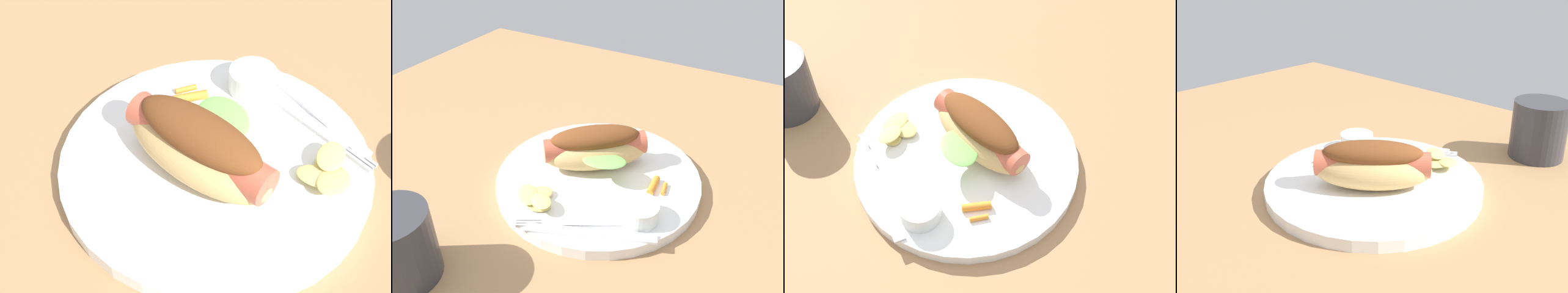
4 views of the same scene
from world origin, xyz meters
TOP-DOWN VIEW (x-y plane):
  - ground_plane at (0.00, 0.00)cm, footprint 120.00×90.00cm
  - plate at (2.80, 2.65)cm, footprint 29.02×29.02cm
  - hot_dog at (4.29, 0.84)cm, footprint 15.72×14.59cm
  - sauce_ramekin at (-5.94, 8.19)cm, footprint 4.95×4.95cm
  - fork at (-0.01, 12.52)cm, footprint 13.80×8.59cm
  - knife at (-2.00, 13.45)cm, footprint 15.29×7.32cm
  - chips_pile at (7.01, 11.98)cm, footprint 7.08×6.11cm
  - carrot_garnish at (-5.49, 1.51)cm, footprint 2.67×3.63cm

SIDE VIEW (x-z plane):
  - ground_plane at x=0.00cm, z-range -1.80..0.00cm
  - plate at x=2.80cm, z-range 0.00..1.60cm
  - knife at x=-2.00cm, z-range 1.60..1.96cm
  - fork at x=-0.01cm, z-range 1.60..2.00cm
  - carrot_garnish at x=-5.49cm, z-range 1.56..2.52cm
  - chips_pile at x=7.01cm, z-range 1.57..3.30cm
  - sauce_ramekin at x=-5.94cm, z-range 1.60..4.04cm
  - hot_dog at x=4.29cm, z-range 1.60..8.01cm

